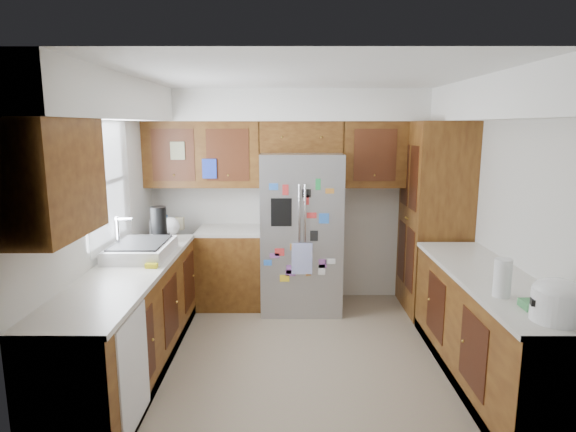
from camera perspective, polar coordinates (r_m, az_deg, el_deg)
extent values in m
plane|color=gray|center=(4.67, 1.90, -16.07)|extent=(3.60, 3.60, 0.00)
cube|color=silver|center=(5.84, 1.48, 2.27)|extent=(3.60, 0.04, 2.50)
cube|color=silver|center=(4.57, -21.20, -0.81)|extent=(0.04, 3.20, 2.50)
cube|color=silver|center=(4.68, 24.61, -0.80)|extent=(0.04, 3.20, 2.50)
cube|color=silver|center=(2.71, 3.13, -7.65)|extent=(3.60, 0.04, 2.50)
cube|color=white|center=(4.19, 2.11, 16.25)|extent=(3.60, 3.20, 0.02)
cube|color=white|center=(5.59, 1.58, 12.95)|extent=(3.60, 0.38, 0.35)
cube|color=white|center=(4.43, -19.80, 12.95)|extent=(0.38, 3.20, 0.35)
cube|color=white|center=(4.53, 23.44, 12.64)|extent=(0.38, 3.20, 0.35)
cube|color=#49240E|center=(5.70, -10.03, 7.22)|extent=(1.33, 0.34, 0.75)
cube|color=#49240E|center=(5.75, 13.01, 7.14)|extent=(1.33, 0.34, 0.75)
cube|color=#49240E|center=(3.38, -26.07, 4.05)|extent=(0.34, 0.85, 0.75)
cube|color=white|center=(4.60, -20.91, 3.71)|extent=(0.02, 0.90, 1.05)
cube|color=white|center=(4.59, -20.46, 3.72)|extent=(0.01, 1.02, 1.15)
cube|color=#1F39BA|center=(5.50, -9.30, 5.56)|extent=(0.16, 0.02, 0.22)
cube|color=beige|center=(5.56, -12.95, 7.55)|extent=(0.16, 0.02, 0.20)
cube|color=#49240E|center=(4.43, -18.19, -11.95)|extent=(0.60, 2.60, 0.88)
cube|color=#49240E|center=(5.76, -6.77, -6.18)|extent=(0.75, 0.60, 0.88)
cube|color=silver|center=(4.27, -18.55, -6.23)|extent=(0.63, 2.60, 0.04)
cube|color=silver|center=(5.64, -6.87, -1.71)|extent=(0.75, 0.60, 0.04)
cube|color=black|center=(4.59, -17.90, -16.46)|extent=(0.60, 2.60, 0.10)
cube|color=white|center=(3.59, -17.73, -17.04)|extent=(0.01, 0.58, 0.80)
cube|color=#49240E|center=(4.37, 22.71, -12.54)|extent=(0.60, 2.25, 0.88)
cube|color=silver|center=(4.22, 23.16, -6.76)|extent=(0.63, 2.25, 0.04)
cube|color=black|center=(4.54, 22.34, -17.08)|extent=(0.60, 2.25, 0.10)
cube|color=#49240E|center=(5.66, 16.94, -0.25)|extent=(0.60, 0.90, 2.15)
cube|color=#A1A2A6|center=(5.51, 1.56, -1.93)|extent=(0.90, 0.75, 1.80)
cylinder|color=silver|center=(5.10, 1.34, -1.24)|extent=(0.02, 0.02, 0.90)
cylinder|color=silver|center=(5.10, 2.02, -1.24)|extent=(0.02, 0.02, 0.90)
cube|color=black|center=(5.08, -0.80, 0.44)|extent=(0.22, 0.01, 0.30)
cube|color=white|center=(5.17, 1.66, -5.08)|extent=(0.22, 0.01, 0.34)
cube|color=white|center=(5.19, 2.51, -4.90)|extent=(0.09, 0.00, 0.09)
cube|color=red|center=(5.04, -0.30, 3.12)|extent=(0.06, 0.00, 0.11)
cube|color=orange|center=(5.06, 4.97, 2.97)|extent=(0.09, 0.00, 0.05)
cube|color=#8C4C99|center=(5.22, 4.13, -5.66)|extent=(0.09, 0.00, 0.10)
cube|color=orange|center=(5.16, 0.66, -3.70)|extent=(0.08, 0.00, 0.07)
cube|color=white|center=(5.22, 5.05, -5.36)|extent=(0.11, 0.00, 0.06)
cube|color=blue|center=(5.21, -2.42, -5.56)|extent=(0.09, 0.00, 0.06)
cube|color=black|center=(5.05, 2.22, 2.70)|extent=(0.09, 0.00, 0.09)
cube|color=red|center=(5.17, -1.01, -4.30)|extent=(0.10, 0.00, 0.08)
cube|color=blue|center=(5.04, -1.72, 3.49)|extent=(0.09, 0.00, 0.07)
cube|color=red|center=(5.09, 2.82, 0.07)|extent=(0.10, 0.00, 0.06)
cube|color=black|center=(5.13, 3.11, -2.37)|extent=(0.08, 0.00, 0.11)
cube|color=blue|center=(5.10, 4.29, -0.29)|extent=(0.11, 0.00, 0.11)
cube|color=yellow|center=(5.25, -0.41, -7.40)|extent=(0.10, 0.00, 0.08)
cube|color=white|center=(5.24, 4.01, -6.36)|extent=(0.07, 0.00, 0.12)
cube|color=#8C4C99|center=(5.24, 0.29, -6.78)|extent=(0.11, 0.00, 0.07)
cube|color=red|center=(5.06, 2.19, 1.90)|extent=(0.05, 0.00, 0.10)
cube|color=green|center=(5.04, 3.58, 3.76)|extent=(0.05, 0.00, 0.12)
cube|color=orange|center=(5.24, 2.42, -6.81)|extent=(0.06, 0.00, 0.05)
cube|color=#8C4C99|center=(5.18, -1.60, -4.73)|extent=(0.11, 0.00, 0.05)
cube|color=#8C4C99|center=(5.22, 0.09, -6.36)|extent=(0.05, 0.00, 0.10)
cube|color=#49240E|center=(5.60, 1.56, 9.37)|extent=(0.96, 0.34, 0.35)
sphere|color=#1124C5|center=(5.59, -0.31, 12.78)|extent=(0.32, 0.32, 0.32)
cylinder|color=black|center=(5.54, 3.77, 11.89)|extent=(0.25, 0.25, 0.14)
ellipsoid|color=#333338|center=(5.54, 3.78, 12.63)|extent=(0.23, 0.23, 0.10)
cube|color=white|center=(4.62, -17.05, -3.86)|extent=(0.52, 0.70, 0.12)
cube|color=black|center=(4.60, -17.09, -3.08)|extent=(0.44, 0.60, 0.02)
cylinder|color=silver|center=(4.65, -19.52, -1.90)|extent=(0.02, 0.02, 0.30)
cylinder|color=silver|center=(4.60, -18.91, -0.33)|extent=(0.16, 0.02, 0.02)
cube|color=yellow|center=(4.29, -15.65, -5.45)|extent=(0.10, 0.18, 0.04)
cube|color=black|center=(5.05, -14.99, -2.64)|extent=(0.18, 0.14, 0.10)
cylinder|color=black|center=(5.02, -15.10, -0.53)|extent=(0.16, 0.16, 0.28)
cylinder|color=#A1A2A6|center=(5.29, -15.36, -1.52)|extent=(0.14, 0.14, 0.20)
sphere|color=white|center=(5.40, -13.77, -1.19)|extent=(0.20, 0.20, 0.20)
cube|color=#3F72B2|center=(5.64, -14.85, -0.86)|extent=(0.14, 0.10, 0.18)
cube|color=#BFB28C|center=(5.69, -12.73, -0.87)|extent=(0.10, 0.08, 0.14)
cylinder|color=white|center=(4.98, -15.79, -2.83)|extent=(0.08, 0.08, 0.11)
cylinder|color=white|center=(3.41, 29.25, -9.21)|extent=(0.30, 0.30, 0.20)
ellipsoid|color=white|center=(3.38, 29.40, -7.61)|extent=(0.29, 0.29, 0.13)
cube|color=black|center=(3.34, 27.16, -9.06)|extent=(0.04, 0.06, 0.04)
cylinder|color=white|center=(3.70, 24.08, -6.71)|extent=(0.12, 0.12, 0.27)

